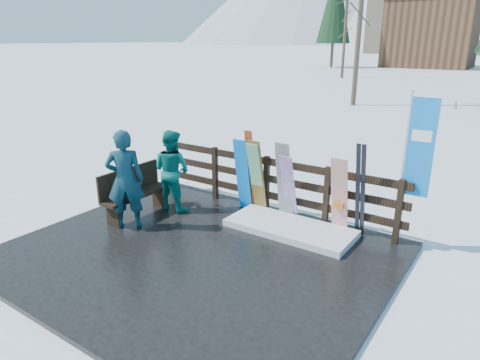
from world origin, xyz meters
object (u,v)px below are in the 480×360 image
Objects in this scene: snowboard_0 at (243,175)px; person_back at (172,170)px; snowboard_4 at (284,182)px; person_front at (125,180)px; snowboard_1 at (256,178)px; rental_flag at (416,154)px; snowboard_5 at (339,196)px; snowboard_2 at (257,177)px; bench at (134,191)px; snowboard_3 at (289,188)px.

person_back is at bearing -147.78° from snowboard_0.
person_front is at bearing -139.28° from snowboard_4.
person_front reaches higher than snowboard_1.
snowboard_4 is 0.61× the size of rental_flag.
snowboard_1 is 0.96× the size of snowboard_4.
snowboard_5 is 0.56× the size of rental_flag.
snowboard_4 is 2.29m from person_back.
snowboard_5 is (1.71, -0.00, -0.04)m from snowboard_2.
bench is at bearing -160.21° from rental_flag.
person_front is (0.33, -0.46, 0.41)m from bench.
snowboard_2 reaches higher than bench.
snowboard_1 is 2.99m from rental_flag.
snowboard_3 is at bearing 0.00° from snowboard_1.
snowboard_5 is at bearing -0.00° from snowboard_2.
snowboard_5 is at bearing 21.60° from bench.
person_back is (0.07, 1.15, -0.10)m from person_front.
snowboard_4 is (2.56, 1.45, 0.26)m from bench.
bench is 0.99× the size of snowboard_1.
snowboard_2 is at bearing 36.62° from bench.
snowboard_1 is 2.50m from person_front.
snowboard_0 is (1.61, 1.45, 0.23)m from bench.
snowboard_0 is 0.91× the size of person_back.
snowboard_1 reaches higher than snowboard_3.
person_front is at bearing -130.23° from snowboard_2.
person_back is at bearing -153.85° from snowboard_2.
snowboard_4 is at bearing -162.68° from person_back.
snowboard_5 is (2.05, -0.00, -0.03)m from snowboard_0.
snowboard_4 is at bearing 180.00° from snowboard_5.
snowboard_5 reaches higher than bench.
snowboard_3 is (0.72, 0.00, -0.07)m from snowboard_1.
rental_flag is (2.83, 0.27, 0.84)m from snowboard_2.
snowboard_2 reaches higher than snowboard_5.
snowboard_3 is 0.53× the size of rental_flag.
person_back is (-1.55, -0.76, 0.06)m from snowboard_2.
snowboard_3 is (1.05, -0.00, -0.08)m from snowboard_0.
snowboard_0 is at bearing 180.00° from snowboard_1.
snowboard_4 is (0.95, -0.00, 0.03)m from snowboard_0.
rental_flag is at bearing 4.87° from snowboard_0.
snowboard_3 is at bearing -0.00° from snowboard_0.
person_front is (-4.45, -2.18, -0.68)m from rental_flag.
snowboard_2 reaches higher than snowboard_1.
bench is at bearing -137.95° from snowboard_0.
person_front is 1.16m from person_back.
bench is 0.85m from person_back.
snowboard_0 is at bearing 180.00° from snowboard_3.
person_back is at bearing -161.36° from snowboard_3.
person_back is at bearing -160.54° from snowboard_4.
snowboard_2 is at bearing 0.00° from snowboard_0.
rental_flag is 5.00m from person_front.
snowboard_3 is 0.15m from snowboard_4.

